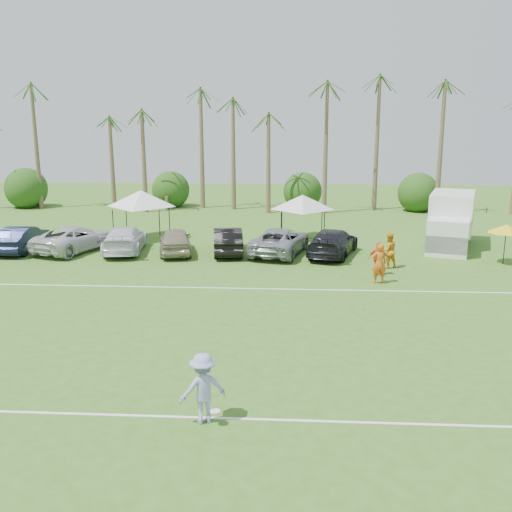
{
  "coord_description": "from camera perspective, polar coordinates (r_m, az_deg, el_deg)",
  "views": [
    {
      "loc": [
        4.87,
        -11.58,
        7.65
      ],
      "look_at": [
        3.35,
        13.91,
        1.6
      ],
      "focal_mm": 40.0,
      "sensor_mm": 36.0,
      "label": 1
    }
  ],
  "objects": [
    {
      "name": "ground",
      "position": [
        14.71,
        -17.43,
        -18.69
      ],
      "size": [
        120.0,
        120.0,
        0.0
      ],
      "primitive_type": "plane",
      "color": "#39661E",
      "rests_on": "ground"
    },
    {
      "name": "field_lines",
      "position": [
        21.57,
        -9.96,
        -7.63
      ],
      "size": [
        80.0,
        12.1,
        0.01
      ],
      "color": "white",
      "rests_on": "ground"
    },
    {
      "name": "palm_tree_1",
      "position": [
        54.19,
        -20.97,
        13.22
      ],
      "size": [
        2.4,
        2.4,
        9.9
      ],
      "color": "brown",
      "rests_on": "ground"
    },
    {
      "name": "palm_tree_2",
      "position": [
        52.39,
        -15.9,
        14.55
      ],
      "size": [
        2.4,
        2.4,
        10.9
      ],
      "color": "brown",
      "rests_on": "ground"
    },
    {
      "name": "palm_tree_3",
      "position": [
        51.28,
        -11.57,
        15.77
      ],
      "size": [
        2.4,
        2.4,
        11.9
      ],
      "color": "brown",
      "rests_on": "ground"
    },
    {
      "name": "palm_tree_4",
      "position": [
        50.36,
        -6.91,
        13.04
      ],
      "size": [
        2.4,
        2.4,
        8.9
      ],
      "color": "brown",
      "rests_on": "ground"
    },
    {
      "name": "palm_tree_5",
      "position": [
        49.82,
        -2.27,
        14.13
      ],
      "size": [
        2.4,
        2.4,
        9.9
      ],
      "color": "brown",
      "rests_on": "ground"
    },
    {
      "name": "palm_tree_6",
      "position": [
        49.61,
        2.49,
        15.12
      ],
      "size": [
        2.4,
        2.4,
        10.9
      ],
      "color": "brown",
      "rests_on": "ground"
    },
    {
      "name": "palm_tree_7",
      "position": [
        49.73,
        7.3,
        16.01
      ],
      "size": [
        2.4,
        2.4,
        11.9
      ],
      "color": "brown",
      "rests_on": "ground"
    },
    {
      "name": "palm_tree_8",
      "position": [
        50.24,
        13.05,
        12.8
      ],
      "size": [
        2.4,
        2.4,
        8.9
      ],
      "color": "brown",
      "rests_on": "ground"
    },
    {
      "name": "palm_tree_9",
      "position": [
        51.29,
        18.77,
        13.43
      ],
      "size": [
        2.4,
        2.4,
        9.9
      ],
      "color": "brown",
      "rests_on": "ground"
    },
    {
      "name": "palm_tree_10",
      "position": [
        52.81,
        24.24,
        13.9
      ],
      "size": [
        2.4,
        2.4,
        10.9
      ],
      "color": "brown",
      "rests_on": "ground"
    },
    {
      "name": "bush_tree_0",
      "position": [
        56.23,
        -21.87,
        6.41
      ],
      "size": [
        4.0,
        4.0,
        4.0
      ],
      "color": "brown",
      "rests_on": "ground"
    },
    {
      "name": "bush_tree_1",
      "position": [
        52.06,
        -8.72,
        6.72
      ],
      "size": [
        4.0,
        4.0,
        4.0
      ],
      "color": "brown",
      "rests_on": "ground"
    },
    {
      "name": "bush_tree_2",
      "position": [
        50.93,
        4.69,
        6.69
      ],
      "size": [
        4.0,
        4.0,
        4.0
      ],
      "color": "brown",
      "rests_on": "ground"
    },
    {
      "name": "bush_tree_3",
      "position": [
        52.12,
        15.82,
        6.38
      ],
      "size": [
        4.0,
        4.0,
        4.0
      ],
      "color": "brown",
      "rests_on": "ground"
    },
    {
      "name": "sideline_player_a",
      "position": [
        28.05,
        12.22,
        -0.74
      ],
      "size": [
        0.76,
        0.54,
        1.95
      ],
      "primitive_type": "imported",
      "rotation": [
        0.0,
        0.0,
        3.25
      ],
      "color": "#CD5D16",
      "rests_on": "ground"
    },
    {
      "name": "sideline_player_b",
      "position": [
        31.09,
        13.12,
        0.54
      ],
      "size": [
        1.11,
        0.98,
        1.91
      ],
      "primitive_type": "imported",
      "rotation": [
        0.0,
        0.0,
        3.47
      ],
      "color": "orange",
      "rests_on": "ground"
    },
    {
      "name": "sideline_player_c",
      "position": [
        29.6,
        12.13,
        -0.25
      ],
      "size": [
        1.07,
        0.63,
        1.71
      ],
      "primitive_type": "imported",
      "rotation": [
        0.0,
        0.0,
        2.92
      ],
      "color": "#ED521A",
      "rests_on": "ground"
    },
    {
      "name": "box_truck",
      "position": [
        37.27,
        18.9,
        3.53
      ],
      "size": [
        4.28,
        6.85,
        3.31
      ],
      "rotation": [
        0.0,
        0.0,
        -0.32
      ],
      "color": "white",
      "rests_on": "ground"
    },
    {
      "name": "canopy_tent_left",
      "position": [
        38.5,
        -11.44,
        6.45
      ],
      "size": [
        4.63,
        4.63,
        3.75
      ],
      "color": "black",
      "rests_on": "ground"
    },
    {
      "name": "canopy_tent_right",
      "position": [
        37.72,
        4.7,
        6.12
      ],
      "size": [
        4.24,
        4.24,
        3.44
      ],
      "color": "black",
      "rests_on": "ground"
    },
    {
      "name": "market_umbrella",
      "position": [
        33.72,
        23.76,
        2.51
      ],
      "size": [
        1.98,
        1.98,
        2.2
      ],
      "color": "black",
      "rests_on": "ground"
    },
    {
      "name": "frisbee_player",
      "position": [
        15.13,
        -5.32,
        -13.03
      ],
      "size": [
        1.4,
        1.14,
        1.89
      ],
      "rotation": [
        0.0,
        0.0,
        3.56
      ],
      "color": "#989AD7",
      "rests_on": "ground"
    },
    {
      "name": "parked_car_1",
      "position": [
        37.01,
        -22.33,
        1.62
      ],
      "size": [
        1.68,
        4.73,
        1.56
      ],
      "primitive_type": "imported",
      "rotation": [
        0.0,
        0.0,
        3.15
      ],
      "color": "black",
      "rests_on": "ground"
    },
    {
      "name": "parked_car_2",
      "position": [
        36.02,
        -17.71,
        1.69
      ],
      "size": [
        4.28,
        6.14,
        1.56
      ],
      "primitive_type": "imported",
      "rotation": [
        0.0,
        0.0,
        2.81
      ],
      "color": "silver",
      "rests_on": "ground"
    },
    {
      "name": "parked_car_3",
      "position": [
        34.98,
        -13.0,
        1.65
      ],
      "size": [
        2.83,
        5.59,
        1.56
      ],
      "primitive_type": "imported",
      "rotation": [
        0.0,
        0.0,
        3.27
      ],
      "color": "white",
      "rests_on": "ground"
    },
    {
      "name": "parked_car_4",
      "position": [
        34.01,
        -8.1,
        1.54
      ],
      "size": [
        2.78,
        4.86,
        1.56
      ],
      "primitive_type": "imported",
      "rotation": [
        0.0,
        0.0,
        3.36
      ],
      "color": "gray",
      "rests_on": "ground"
    },
    {
      "name": "parked_car_5",
      "position": [
        33.8,
        -2.86,
        1.58
      ],
      "size": [
        2.28,
        4.9,
        1.56
      ],
      "primitive_type": "imported",
      "rotation": [
        0.0,
        0.0,
        3.28
      ],
      "color": "black",
      "rests_on": "ground"
    },
    {
      "name": "parked_car_6",
      "position": [
        33.58,
        2.4,
        1.51
      ],
      "size": [
        3.89,
        6.06,
        1.56
      ],
      "primitive_type": "imported",
      "rotation": [
        0.0,
        0.0,
        2.89
      ],
      "color": "gray",
      "rests_on": "ground"
    },
    {
      "name": "parked_car_7",
      "position": [
        33.51,
        7.69,
        1.37
      ],
      "size": [
        3.66,
        5.76,
        1.56
      ],
      "primitive_type": "imported",
      "rotation": [
        0.0,
        0.0,
        2.84
      ],
      "color": "black",
      "rests_on": "ground"
    }
  ]
}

